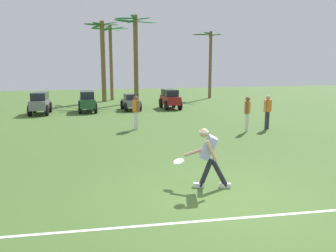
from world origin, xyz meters
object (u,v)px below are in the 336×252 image
object	(u,v)px
palm_tree_left_of_centre	(111,54)
palm_tree_right_of_centre	(136,52)
frisbee_in_flight	(179,161)
palm_tree_far_left	(103,56)
frisbee_thrower	(209,155)
parked_car_slot_a	(40,102)
teammate_near_sideline	(247,111)
parked_car_slot_c	(131,102)
teammate_midfield	(268,109)
palm_tree_far_right	(210,59)
teammate_deep	(136,109)
parked_car_slot_d	(170,98)
parked_car_slot_b	(87,101)

from	to	relation	value
palm_tree_left_of_centre	palm_tree_right_of_centre	distance (m)	3.13
frisbee_in_flight	palm_tree_far_left	xyz separation A→B (m)	(0.69, 21.27, 3.27)
palm_tree_left_of_centre	frisbee_thrower	bearing A→B (deg)	-92.40
frisbee_in_flight	parked_car_slot_a	bearing A→B (deg)	105.56
frisbee_in_flight	teammate_near_sideline	size ratio (longest dim) A/B	0.23
palm_tree_left_of_centre	palm_tree_right_of_centre	xyz separation A→B (m)	(1.64, -2.66, 0.10)
teammate_near_sideline	parked_car_slot_c	bearing A→B (deg)	110.19
teammate_midfield	palm_tree_far_left	bearing A→B (deg)	110.04
frisbee_in_flight	teammate_midfield	xyz separation A→B (m)	(6.35, 5.75, 0.37)
frisbee_in_flight	parked_car_slot_c	distance (m)	14.84
parked_car_slot_a	palm_tree_far_right	bearing A→B (deg)	26.23
frisbee_thrower	palm_tree_left_of_centre	bearing A→B (deg)	87.60
frisbee_in_flight	palm_tree_left_of_centre	xyz separation A→B (m)	(1.55, 22.54, 3.48)
teammate_deep	parked_car_slot_a	world-z (taller)	teammate_deep
teammate_near_sideline	palm_tree_far_left	size ratio (longest dim) A/B	0.23
frisbee_in_flight	palm_tree_far_right	bearing A→B (deg)	63.68
frisbee_thrower	parked_car_slot_d	distance (m)	15.71
frisbee_in_flight	parked_car_slot_d	xyz separation A→B (m)	(4.53, 14.78, 0.16)
teammate_near_sideline	parked_car_slot_b	world-z (taller)	teammate_near_sideline
frisbee_in_flight	parked_car_slot_d	distance (m)	15.46
parked_car_slot_b	parked_car_slot_d	bearing A→B (deg)	0.77
palm_tree_right_of_centre	parked_car_slot_b	bearing A→B (deg)	-130.15
palm_tree_right_of_centre	palm_tree_far_right	size ratio (longest dim) A/B	1.13
parked_car_slot_a	palm_tree_left_of_centre	distance (m)	10.36
teammate_near_sideline	parked_car_slot_a	distance (m)	12.84
teammate_near_sideline	parked_car_slot_c	world-z (taller)	teammate_near_sideline
teammate_near_sideline	palm_tree_far_left	world-z (taller)	palm_tree_far_left
parked_car_slot_c	palm_tree_right_of_centre	bearing A→B (deg)	73.85
frisbee_thrower	palm_tree_left_of_centre	xyz separation A→B (m)	(0.96, 22.96, 3.25)
parked_car_slot_d	teammate_deep	bearing A→B (deg)	-118.69
frisbee_thrower	palm_tree_far_left	world-z (taller)	palm_tree_far_left
parked_car_slot_a	palm_tree_left_of_centre	size ratio (longest dim) A/B	0.38
teammate_near_sideline	parked_car_slot_b	size ratio (longest dim) A/B	0.64
teammate_deep	parked_car_slot_c	distance (m)	7.32
parked_car_slot_b	parked_car_slot_d	distance (m)	5.70
frisbee_thrower	parked_car_slot_a	size ratio (longest dim) A/B	0.57
parked_car_slot_a	palm_tree_right_of_centre	xyz separation A→B (m)	(7.22, 5.41, 3.42)
parked_car_slot_c	palm_tree_far_left	world-z (taller)	palm_tree_far_left
palm_tree_far_left	palm_tree_left_of_centre	xyz separation A→B (m)	(0.86, 1.27, 0.20)
teammate_midfield	palm_tree_far_left	size ratio (longest dim) A/B	0.23
teammate_midfield	parked_car_slot_c	world-z (taller)	teammate_midfield
frisbee_thrower	teammate_midfield	xyz separation A→B (m)	(5.77, 6.17, 0.15)
teammate_deep	palm_tree_right_of_centre	bearing A→B (deg)	77.96
parked_car_slot_c	palm_tree_far_left	bearing A→B (deg)	98.86
parked_car_slot_d	frisbee_in_flight	bearing A→B (deg)	-107.03
parked_car_slot_d	teammate_midfield	bearing A→B (deg)	-78.60
parked_car_slot_b	teammate_midfield	bearing A→B (deg)	-50.00
teammate_near_sideline	parked_car_slot_a	xyz separation A→B (m)	(-9.15, 9.01, -0.22)
frisbee_in_flight	teammate_near_sideline	distance (m)	7.49
parked_car_slot_b	palm_tree_far_right	bearing A→B (deg)	30.56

